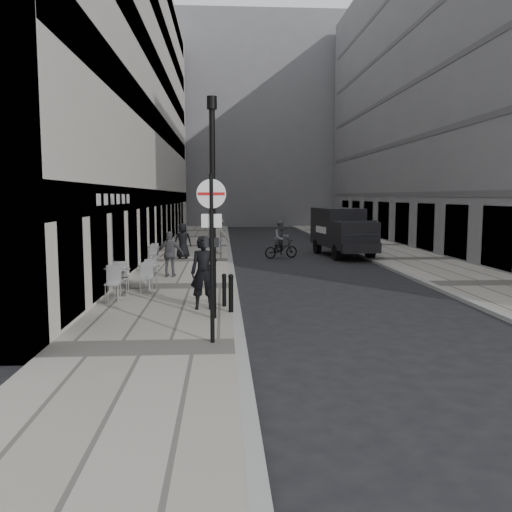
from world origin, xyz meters
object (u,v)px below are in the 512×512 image
(cyclist, at_px, (281,243))
(panel_van, at_px, (342,229))
(sign_post, at_px, (212,236))
(lamppost, at_px, (213,197))
(walking_man, at_px, (204,273))

(cyclist, bearing_deg, panel_van, -5.65)
(sign_post, relative_size, panel_van, 0.63)
(sign_post, distance_m, lamppost, 2.44)
(lamppost, bearing_deg, walking_man, 103.58)
(walking_man, bearing_deg, sign_post, -86.40)
(sign_post, xyz_separation_m, lamppost, (-0.01, 2.31, 0.79))
(walking_man, xyz_separation_m, panel_van, (6.86, 13.83, 0.31))
(walking_man, height_order, cyclist, walking_man)
(lamppost, bearing_deg, panel_van, 66.29)
(walking_man, relative_size, sign_post, 0.57)
(walking_man, bearing_deg, panel_van, 62.43)
(sign_post, xyz_separation_m, cyclist, (3.24, 16.50, -1.62))
(sign_post, relative_size, lamppost, 0.64)
(lamppost, bearing_deg, sign_post, -89.68)
(panel_van, distance_m, cyclist, 3.49)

